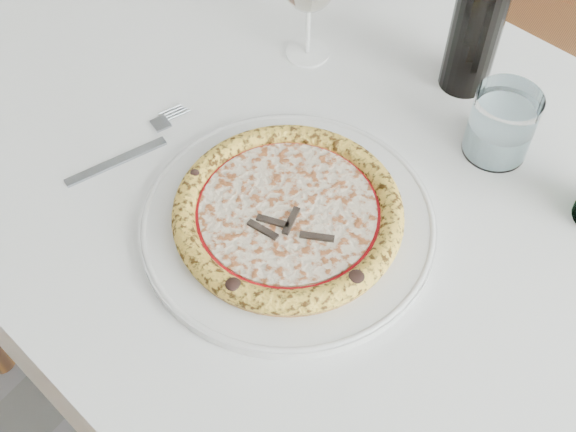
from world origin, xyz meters
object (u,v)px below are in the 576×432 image
at_px(dining_table, 331,218).
at_px(wine_bottle, 480,13).
at_px(plate, 288,222).
at_px(pizza, 288,213).
at_px(tumbler, 500,128).

height_order(dining_table, wine_bottle, wine_bottle).
distance_m(plate, pizza, 0.02).
distance_m(dining_table, wine_bottle, 0.33).
bearing_deg(dining_table, wine_bottle, 78.81).
relative_size(plate, wine_bottle, 1.27).
xyz_separation_m(pizza, tumbler, (0.14, 0.26, 0.01)).
bearing_deg(pizza, wine_bottle, 81.94).
bearing_deg(wine_bottle, pizza, -98.06).
bearing_deg(tumbler, plate, -118.83).
bearing_deg(tumbler, dining_table, -131.72).
relative_size(dining_table, tumbler, 15.97).
bearing_deg(dining_table, tumbler, 48.28).
bearing_deg(plate, dining_table, 90.00).
bearing_deg(wine_bottle, dining_table, -101.19).
relative_size(tumbler, wine_bottle, 0.34).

